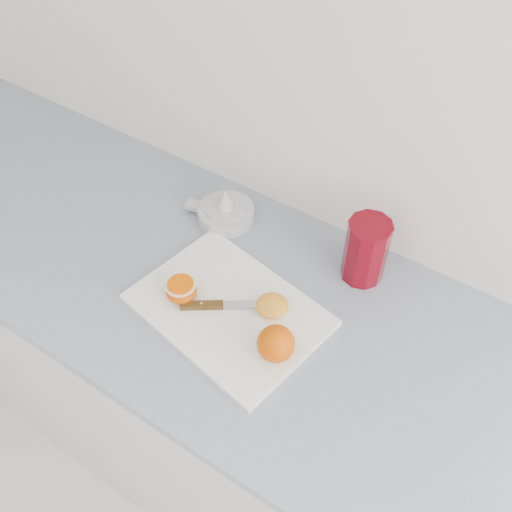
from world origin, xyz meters
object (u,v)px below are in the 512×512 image
object	(u,v)px
cutting_board	(229,310)
red_tumbler	(365,252)
citrus_juicer	(225,211)
half_orange	(181,290)
counter	(257,406)

from	to	relation	value
cutting_board	red_tumbler	distance (m)	0.31
citrus_juicer	cutting_board	bearing A→B (deg)	-53.00
half_orange	red_tumbler	world-z (taller)	red_tumbler
half_orange	citrus_juicer	distance (m)	0.26
cutting_board	half_orange	bearing A→B (deg)	-163.86
counter	half_orange	size ratio (longest dim) A/B	37.89
counter	half_orange	distance (m)	0.50
half_orange	red_tumbler	xyz separation A→B (m)	(0.28, 0.27, 0.04)
half_orange	counter	bearing A→B (deg)	27.53
cutting_board	red_tumbler	xyz separation A→B (m)	(0.18, 0.24, 0.06)
red_tumbler	counter	bearing A→B (deg)	-125.45
citrus_juicer	red_tumbler	xyz separation A→B (m)	(0.35, 0.02, 0.05)
cutting_board	citrus_juicer	xyz separation A→B (m)	(-0.17, 0.22, 0.02)
counter	red_tumbler	distance (m)	0.57
counter	citrus_juicer	size ratio (longest dim) A/B	14.61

